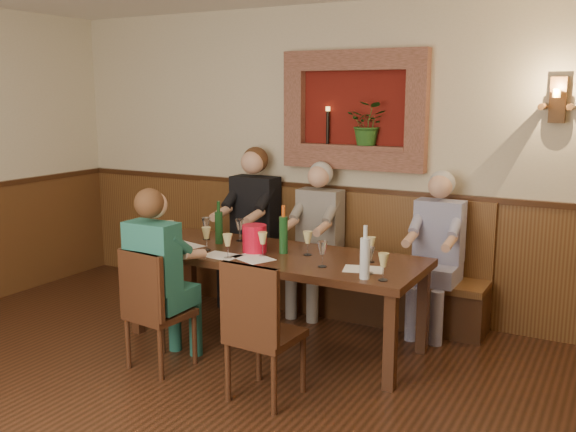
# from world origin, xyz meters

# --- Properties ---
(room_shell) EXTENTS (6.04, 6.04, 2.82)m
(room_shell) POSITION_xyz_m (0.00, 0.00, 1.89)
(room_shell) COLOR beige
(room_shell) RESTS_ON ground
(wainscoting) EXTENTS (6.02, 6.02, 1.15)m
(wainscoting) POSITION_xyz_m (0.00, -0.00, 0.59)
(wainscoting) COLOR #512F17
(wainscoting) RESTS_ON ground
(wall_niche) EXTENTS (1.36, 0.30, 1.06)m
(wall_niche) POSITION_xyz_m (0.24, 2.94, 1.81)
(wall_niche) COLOR #61130D
(wall_niche) RESTS_ON ground
(wall_sconce) EXTENTS (0.25, 0.20, 0.35)m
(wall_sconce) POSITION_xyz_m (1.90, 2.93, 1.94)
(wall_sconce) COLOR #512F17
(wall_sconce) RESTS_ON ground
(dining_table) EXTENTS (2.40, 0.90, 0.75)m
(dining_table) POSITION_xyz_m (0.00, 1.85, 0.68)
(dining_table) COLOR #321E0F
(dining_table) RESTS_ON ground
(bench) EXTENTS (3.00, 0.45, 1.11)m
(bench) POSITION_xyz_m (0.00, 2.79, 0.33)
(bench) COLOR #381E0F
(bench) RESTS_ON ground
(chair_near_left) EXTENTS (0.45, 0.45, 0.91)m
(chair_near_left) POSITION_xyz_m (-0.51, 1.02, 0.26)
(chair_near_left) COLOR #321E0F
(chair_near_left) RESTS_ON ground
(chair_near_right) EXTENTS (0.44, 0.44, 0.95)m
(chair_near_right) POSITION_xyz_m (0.43, 0.97, 0.28)
(chair_near_right) COLOR #321E0F
(chair_near_right) RESTS_ON ground
(person_bench_left) EXTENTS (0.45, 0.55, 1.50)m
(person_bench_left) POSITION_xyz_m (-0.74, 2.69, 0.62)
(person_bench_left) COLOR black
(person_bench_left) RESTS_ON ground
(person_bench_mid) EXTENTS (0.41, 0.50, 1.39)m
(person_bench_mid) POSITION_xyz_m (-0.04, 2.69, 0.57)
(person_bench_mid) COLOR #635F5B
(person_bench_mid) RESTS_ON ground
(person_bench_right) EXTENTS (0.40, 0.49, 1.37)m
(person_bench_right) POSITION_xyz_m (1.07, 2.69, 0.57)
(person_bench_right) COLOR navy
(person_bench_right) RESTS_ON ground
(person_chair_front) EXTENTS (0.39, 0.47, 1.35)m
(person_chair_front) POSITION_xyz_m (-0.50, 1.07, 0.55)
(person_chair_front) COLOR navy
(person_chair_front) RESTS_ON ground
(spittoon_bucket) EXTENTS (0.22, 0.22, 0.22)m
(spittoon_bucket) POSITION_xyz_m (-0.15, 1.80, 0.86)
(spittoon_bucket) COLOR red
(spittoon_bucket) RESTS_ON dining_table
(wine_bottle_green_a) EXTENTS (0.07, 0.07, 0.39)m
(wine_bottle_green_a) POSITION_xyz_m (0.07, 1.88, 0.91)
(wine_bottle_green_a) COLOR #19471E
(wine_bottle_green_a) RESTS_ON dining_table
(wine_bottle_green_b) EXTENTS (0.09, 0.09, 0.36)m
(wine_bottle_green_b) POSITION_xyz_m (-0.57, 1.91, 0.90)
(wine_bottle_green_b) COLOR #19471E
(wine_bottle_green_b) RESTS_ON dining_table
(water_bottle) EXTENTS (0.07, 0.07, 0.37)m
(water_bottle) POSITION_xyz_m (0.90, 1.52, 0.90)
(water_bottle) COLOR silver
(water_bottle) RESTS_ON dining_table
(tasting_sheet_a) EXTENTS (0.34, 0.28, 0.00)m
(tasting_sheet_a) POSITION_xyz_m (-0.78, 1.70, 0.75)
(tasting_sheet_a) COLOR white
(tasting_sheet_a) RESTS_ON dining_table
(tasting_sheet_b) EXTENTS (0.37, 0.33, 0.00)m
(tasting_sheet_b) POSITION_xyz_m (-0.06, 1.62, 0.75)
(tasting_sheet_b) COLOR white
(tasting_sheet_b) RESTS_ON dining_table
(tasting_sheet_c) EXTENTS (0.33, 0.27, 0.00)m
(tasting_sheet_c) POSITION_xyz_m (0.81, 1.73, 0.75)
(tasting_sheet_c) COLOR white
(tasting_sheet_c) RESTS_ON dining_table
(tasting_sheet_d) EXTENTS (0.29, 0.22, 0.00)m
(tasting_sheet_d) POSITION_xyz_m (-0.31, 1.57, 0.75)
(tasting_sheet_d) COLOR white
(tasting_sheet_d) RESTS_ON dining_table
(wine_glass_0) EXTENTS (0.08, 0.08, 0.19)m
(wine_glass_0) POSITION_xyz_m (-0.94, 1.72, 0.85)
(wine_glass_0) COLOR #DDCF84
(wine_glass_0) RESTS_ON dining_table
(wine_glass_1) EXTENTS (0.08, 0.08, 0.19)m
(wine_glass_1) POSITION_xyz_m (-0.76, 1.99, 0.85)
(wine_glass_1) COLOR white
(wine_glass_1) RESTS_ON dining_table
(wine_glass_2) EXTENTS (0.08, 0.08, 0.19)m
(wine_glass_2) POSITION_xyz_m (-0.52, 1.66, 0.85)
(wine_glass_2) COLOR #DDCF84
(wine_glass_2) RESTS_ON dining_table
(wine_glass_3) EXTENTS (0.08, 0.08, 0.19)m
(wine_glass_3) POSITION_xyz_m (-0.28, 1.95, 0.85)
(wine_glass_3) COLOR white
(wine_glass_3) RESTS_ON dining_table
(wine_glass_4) EXTENTS (0.08, 0.08, 0.19)m
(wine_glass_4) POSITION_xyz_m (-0.03, 1.72, 0.85)
(wine_glass_4) COLOR #DDCF84
(wine_glass_4) RESTS_ON dining_table
(wine_glass_5) EXTENTS (0.08, 0.08, 0.19)m
(wine_glass_5) POSITION_xyz_m (0.27, 1.91, 0.85)
(wine_glass_5) COLOR #DDCF84
(wine_glass_5) RESTS_ON dining_table
(wine_glass_6) EXTENTS (0.08, 0.08, 0.19)m
(wine_glass_6) POSITION_xyz_m (0.52, 1.66, 0.85)
(wine_glass_6) COLOR white
(wine_glass_6) RESTS_ON dining_table
(wine_glass_7) EXTENTS (0.08, 0.08, 0.19)m
(wine_glass_7) POSITION_xyz_m (0.78, 1.96, 0.85)
(wine_glass_7) COLOR #DDCF84
(wine_glass_7) RESTS_ON dining_table
(wine_glass_8) EXTENTS (0.08, 0.08, 0.19)m
(wine_glass_8) POSITION_xyz_m (0.88, 1.66, 0.85)
(wine_glass_8) COLOR white
(wine_glass_8) RESTS_ON dining_table
(wine_glass_9) EXTENTS (0.08, 0.08, 0.19)m
(wine_glass_9) POSITION_xyz_m (-0.23, 1.54, 0.85)
(wine_glass_9) COLOR #DDCF84
(wine_glass_9) RESTS_ON dining_table
(wine_glass_10) EXTENTS (0.08, 0.08, 0.19)m
(wine_glass_10) POSITION_xyz_m (-0.47, 2.07, 0.85)
(wine_glass_10) COLOR white
(wine_glass_10) RESTS_ON dining_table
(wine_glass_11) EXTENTS (0.08, 0.08, 0.19)m
(wine_glass_11) POSITION_xyz_m (1.03, 1.54, 0.85)
(wine_glass_11) COLOR #DDCF84
(wine_glass_11) RESTS_ON dining_table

